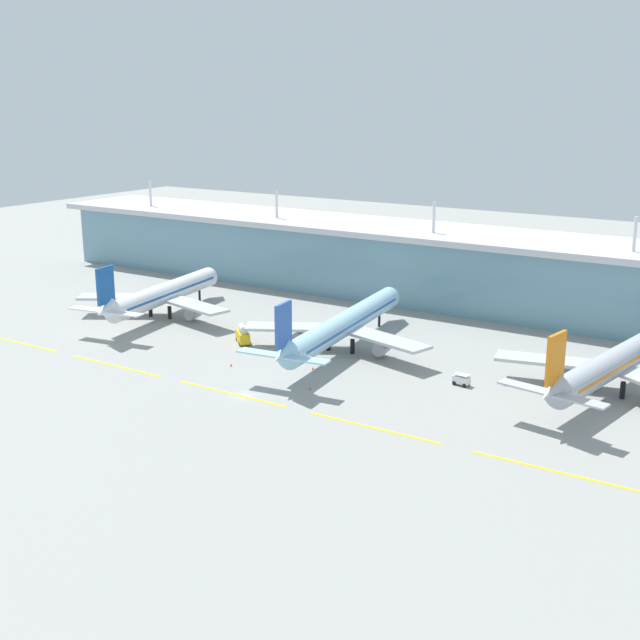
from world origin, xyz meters
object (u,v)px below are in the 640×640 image
at_px(airliner_middle, 343,325).
at_px(baggage_cart, 461,380).
at_px(airliner_near, 162,294).
at_px(safety_cone_left_wingtip, 313,368).
at_px(fuel_truck, 243,334).
at_px(safety_cone_right_wingtip, 231,365).
at_px(safety_cone_nose_front, 310,388).
at_px(airliner_far, 613,364).

height_order(airliner_middle, baggage_cart, airliner_middle).
relative_size(airliner_near, safety_cone_left_wingtip, 83.57).
xyz_separation_m(fuel_truck, safety_cone_right_wingtip, (9.09, -16.19, -1.91)).
bearing_deg(safety_cone_left_wingtip, fuel_truck, 162.82).
xyz_separation_m(airliner_near, baggage_cart, (94.13, -8.04, -5.18)).
bearing_deg(safety_cone_left_wingtip, safety_cone_right_wingtip, -155.14).
relative_size(airliner_near, airliner_middle, 0.83).
xyz_separation_m(airliner_middle, baggage_cart, (34.63, -7.98, -5.19)).
bearing_deg(fuel_truck, baggage_cart, 0.39).
distance_m(airliner_middle, safety_cone_nose_front, 29.72).
bearing_deg(fuel_truck, safety_cone_left_wingtip, -17.18).
relative_size(airliner_middle, baggage_cart, 18.66).
distance_m(airliner_near, safety_cone_left_wingtip, 63.97).
bearing_deg(airliner_near, safety_cone_nose_front, -22.23).
height_order(safety_cone_nose_front, safety_cone_right_wingtip, same).
relative_size(fuel_truck, safety_cone_left_wingtip, 10.09).
relative_size(safety_cone_nose_front, safety_cone_right_wingtip, 1.00).
xyz_separation_m(airliner_near, airliner_far, (122.37, 4.32, 0.01)).
distance_m(airliner_far, safety_cone_right_wingtip, 83.64).
relative_size(safety_cone_left_wingtip, safety_cone_right_wingtip, 1.00).
height_order(airliner_far, baggage_cart, airliner_far).
bearing_deg(airliner_near, airliner_middle, -0.06).
bearing_deg(airliner_near, safety_cone_left_wingtip, -15.13).
bearing_deg(safety_cone_left_wingtip, safety_cone_nose_front, -59.34).
bearing_deg(airliner_far, safety_cone_right_wingtip, -159.68).
distance_m(airliner_middle, safety_cone_left_wingtip, 17.76).
bearing_deg(airliner_middle, baggage_cart, -12.98).
height_order(airliner_far, safety_cone_left_wingtip, airliner_far).
bearing_deg(safety_cone_nose_front, airliner_middle, 107.24).
distance_m(safety_cone_nose_front, safety_cone_right_wingtip, 24.19).
xyz_separation_m(safety_cone_nose_front, safety_cone_right_wingtip, (-23.98, 3.20, 0.00)).
height_order(baggage_cart, fuel_truck, fuel_truck).
bearing_deg(baggage_cart, airliner_middle, 167.02).
height_order(airliner_near, airliner_far, same).
bearing_deg(airliner_middle, safety_cone_left_wingtip, -83.23).
distance_m(airliner_near, baggage_cart, 94.62).
bearing_deg(safety_cone_right_wingtip, airliner_near, 150.83).
bearing_deg(safety_cone_right_wingtip, airliner_middle, 58.00).
height_order(airliner_middle, fuel_truck, airliner_middle).
xyz_separation_m(airliner_near, safety_cone_nose_front, (68.12, -27.84, -6.09)).
bearing_deg(airliner_near, safety_cone_right_wingtip, -29.17).
bearing_deg(airliner_near, airliner_far, 2.02).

